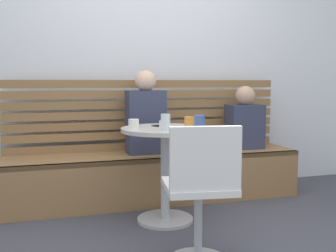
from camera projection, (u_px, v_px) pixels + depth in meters
back_wall at (143, 46)px, 3.96m from camera, size 5.20×0.10×2.90m
booth_bench at (154, 177)px, 3.67m from camera, size 2.70×0.52×0.44m
booth_backrest at (148, 114)px, 3.84m from camera, size 2.65×0.04×0.67m
cafe_table at (165, 156)px, 3.09m from camera, size 0.68×0.68×0.74m
white_chair at (201, 190)px, 2.32m from camera, size 0.45×0.45×0.85m
person_adult at (146, 116)px, 3.62m from camera, size 0.34×0.22×0.75m
person_child_left at (245, 121)px, 3.90m from camera, size 0.34×0.22×0.61m
cup_espresso_small at (163, 124)px, 3.06m from camera, size 0.06×0.06×0.05m
cup_glass_tall at (166, 122)px, 2.89m from camera, size 0.07×0.07×0.12m
cup_ceramic_white at (134, 124)px, 3.02m from camera, size 0.08×0.08×0.07m
cup_mug_blue at (199, 121)px, 3.08m from camera, size 0.08×0.08×0.09m
cup_tumbler_orange at (189, 124)px, 2.88m from camera, size 0.07×0.07×0.10m
phone_on_table at (161, 125)px, 3.19m from camera, size 0.16×0.13×0.01m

